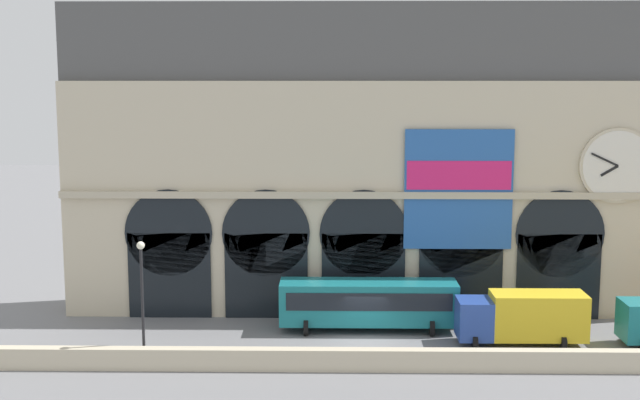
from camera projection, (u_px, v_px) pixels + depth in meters
name	position (u px, v px, depth m)	size (l,w,h in m)	color
ground_plane	(366.00, 342.00, 49.19)	(200.00, 200.00, 0.00)	slate
quay_parapet_wall	(369.00, 360.00, 44.28)	(90.00, 0.70, 1.20)	beige
station_building	(363.00, 166.00, 54.85)	(39.26, 4.76, 20.41)	beige
bus_center	(368.00, 302.00, 51.22)	(11.00, 3.25, 3.10)	#19727A
box_truck_mideast	(523.00, 317.00, 48.48)	(7.50, 2.91, 3.12)	#28479E
street_lamp_quayside	(142.00, 286.00, 44.70)	(0.44, 0.44, 6.90)	black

